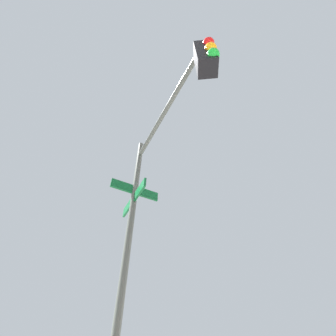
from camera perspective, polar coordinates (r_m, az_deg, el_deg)
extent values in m
cylinder|color=#474C47|center=(4.00, -10.17, -19.67)|extent=(0.12, 0.12, 5.48)
cylinder|color=#474C47|center=(4.70, -0.72, 13.82)|extent=(2.25, 1.49, 0.09)
cube|color=black|center=(3.84, 9.12, 25.21)|extent=(0.28, 0.28, 0.80)
sphere|color=red|center=(4.04, 10.00, 28.09)|extent=(0.18, 0.18, 0.18)
sphere|color=orange|center=(3.81, 10.53, 27.01)|extent=(0.18, 0.18, 0.18)
sphere|color=green|center=(3.57, 11.11, 25.78)|extent=(0.18, 0.18, 0.18)
cube|color=#0F5128|center=(4.55, -8.46, -7.54)|extent=(0.95, 0.63, 0.20)
cube|color=#0F5128|center=(4.69, -8.18, -5.42)|extent=(0.57, 0.86, 0.20)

